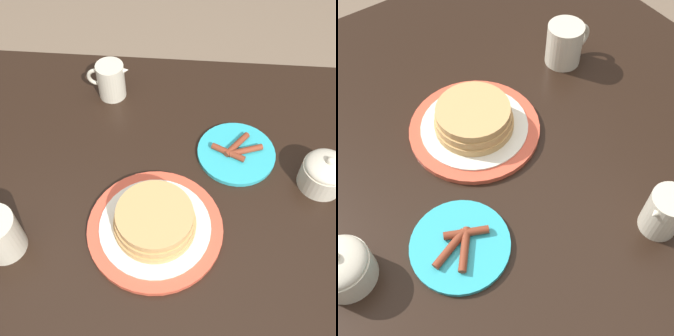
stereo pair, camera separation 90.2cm
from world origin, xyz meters
TOP-DOWN VIEW (x-y plane):
  - ground_plane at (0.00, 0.00)m, footprint 8.00×8.00m
  - dining_table at (0.00, 0.00)m, footprint 1.15×1.03m
  - pancake_plate at (-0.03, -0.00)m, footprint 0.27×0.27m
  - side_plate_bacon at (-0.19, -0.20)m, footprint 0.17×0.17m
  - creamer_pitcher at (0.11, -0.37)m, footprint 0.11×0.07m
  - sugar_bowl at (-0.37, -0.14)m, footprint 0.10×0.10m

SIDE VIEW (x-z plane):
  - ground_plane at x=0.00m, z-range 0.00..0.00m
  - dining_table at x=0.00m, z-range 0.26..1.02m
  - side_plate_bacon at x=-0.19m, z-range 0.75..0.78m
  - pancake_plate at x=-0.03m, z-range 0.75..0.82m
  - sugar_bowl at x=-0.37m, z-range 0.76..0.84m
  - creamer_pitcher at x=0.11m, z-range 0.76..0.86m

